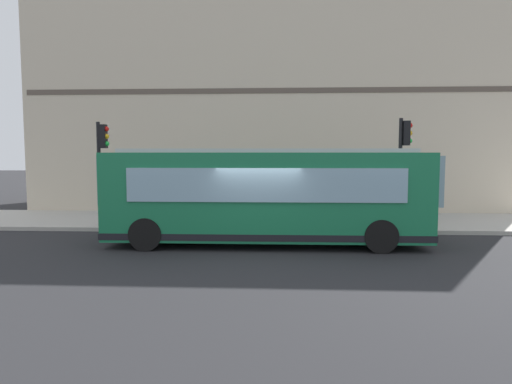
{
  "coord_description": "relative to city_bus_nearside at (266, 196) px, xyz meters",
  "views": [
    {
      "loc": [
        -13.96,
        -0.66,
        2.95
      ],
      "look_at": [
        1.81,
        0.21,
        1.58
      ],
      "focal_mm": 32.07,
      "sensor_mm": 36.0,
      "label": 1
    }
  ],
  "objects": [
    {
      "name": "ground",
      "position": [
        -0.59,
        0.17,
        -1.55
      ],
      "size": [
        120.0,
        120.0,
        0.0
      ],
      "primitive_type": "plane",
      "color": "#262628"
    },
    {
      "name": "traffic_light_down_block",
      "position": [
        2.66,
        6.38,
        1.36
      ],
      "size": [
        0.32,
        0.49,
        3.97
      ],
      "color": "black",
      "rests_on": "sidewalk_curb"
    },
    {
      "name": "building_corner",
      "position": [
        11.46,
        0.17,
        3.73
      ],
      "size": [
        9.06,
        23.46,
        10.58
      ],
      "color": "beige",
      "rests_on": "ground"
    },
    {
      "name": "sidewalk_curb",
      "position": [
        4.48,
        0.17,
        -1.48
      ],
      "size": [
        4.96,
        40.0,
        0.15
      ],
      "primitive_type": "cube",
      "color": "#B2ADA3",
      "rests_on": "ground"
    },
    {
      "name": "newspaper_vending_box",
      "position": [
        4.31,
        -0.36,
        -0.95
      ],
      "size": [
        0.44,
        0.42,
        0.9
      ],
      "color": "#BF3F19",
      "rests_on": "sidewalk_curb"
    },
    {
      "name": "fire_hydrant",
      "position": [
        4.6,
        -3.55,
        -1.04
      ],
      "size": [
        0.35,
        0.35,
        0.74
      ],
      "color": "red",
      "rests_on": "sidewalk_curb"
    },
    {
      "name": "pedestrian_by_light_pole",
      "position": [
        4.48,
        -6.43,
        -0.52
      ],
      "size": [
        0.32,
        0.32,
        1.56
      ],
      "color": "#99994C",
      "rests_on": "sidewalk_curb"
    },
    {
      "name": "traffic_light_near_corner",
      "position": [
        2.62,
        -5.0,
        1.42
      ],
      "size": [
        0.32,
        0.49,
        4.06
      ],
      "color": "black",
      "rests_on": "sidewalk_curb"
    },
    {
      "name": "city_bus_nearside",
      "position": [
        0.0,
        0.0,
        0.0
      ],
      "size": [
        2.67,
        10.06,
        3.07
      ],
      "color": "#197247",
      "rests_on": "ground"
    },
    {
      "name": "pedestrian_near_building_entrance",
      "position": [
        6.39,
        -5.45,
        -0.36
      ],
      "size": [
        0.32,
        0.32,
        1.8
      ],
      "color": "#B23338",
      "rests_on": "sidewalk_curb"
    }
  ]
}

